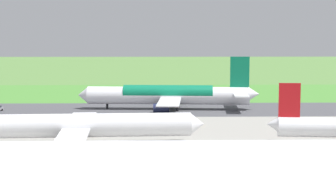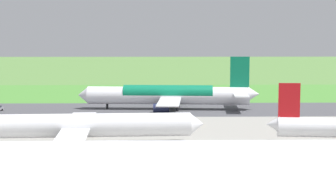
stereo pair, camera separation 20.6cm
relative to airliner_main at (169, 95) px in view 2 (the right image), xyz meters
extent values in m
plane|color=#547F3D|center=(3.53, -0.03, -4.35)|extent=(800.00, 800.00, 0.00)
cube|color=#47474C|center=(3.53, -0.03, -4.32)|extent=(600.00, 30.23, 0.06)
cube|color=gray|center=(3.53, 55.36, -4.33)|extent=(440.00, 110.00, 0.05)
cube|color=#478534|center=(3.53, -40.39, -4.33)|extent=(600.00, 80.00, 0.04)
cylinder|color=white|center=(0.38, -0.03, -0.15)|extent=(48.25, 8.75, 5.20)
cone|color=white|center=(25.81, -1.92, -0.15)|extent=(3.36, 5.15, 4.94)
cone|color=white|center=(-24.75, 1.85, 0.45)|extent=(3.82, 4.67, 4.42)
cube|color=#0C724C|center=(-20.68, 1.54, 6.95)|extent=(5.62, 0.91, 9.00)
cube|color=white|center=(-20.27, 7.03, 0.65)|extent=(4.66, 9.27, 0.36)
cube|color=white|center=(-21.09, -3.94, 0.65)|extent=(4.66, 9.27, 0.36)
cube|color=white|center=(0.20, 11.02, -0.55)|extent=(7.62, 22.39, 0.35)
cube|color=white|center=(-1.44, -10.92, -0.55)|extent=(7.62, 22.39, 0.35)
cylinder|color=#23284C|center=(2.43, 7.34, -3.03)|extent=(4.70, 3.13, 2.80)
cylinder|color=#23284C|center=(1.32, -7.62, -3.03)|extent=(4.70, 3.13, 2.80)
cylinder|color=black|center=(18.57, -1.38, -2.64)|extent=(0.70, 0.70, 3.42)
cylinder|color=black|center=(-2.32, 4.18, -2.64)|extent=(0.70, 0.70, 3.42)
cylinder|color=black|center=(-2.91, -3.79, -2.64)|extent=(0.70, 0.70, 3.42)
cylinder|color=#0C724C|center=(0.38, -0.03, 0.37)|extent=(26.72, 7.17, 5.23)
cone|color=white|center=(-20.24, 50.24, -0.61)|extent=(3.12, 3.74, 3.45)
cube|color=red|center=(-23.40, 50.61, 4.46)|extent=(4.38, 0.90, 7.02)
cylinder|color=white|center=(18.96, 51.53, -0.48)|extent=(44.50, 7.18, 4.80)
cone|color=white|center=(-4.54, 50.26, -0.48)|extent=(3.01, 4.70, 4.56)
cube|color=white|center=(20.43, 41.44, -0.84)|extent=(6.63, 20.58, 0.32)
cube|color=white|center=(19.34, 61.72, -0.84)|extent=(6.63, 20.58, 0.32)
cylinder|color=black|center=(18.96, 51.53, -3.61)|extent=(0.74, 0.74, 1.48)
cylinder|color=black|center=(48.99, 1.95, -4.03)|extent=(0.49, 0.67, 0.64)
cube|color=gold|center=(-4.46, 29.63, -3.25)|extent=(2.84, 2.84, 1.30)
cube|color=silver|center=(-1.84, 28.64, -2.80)|extent=(4.37, 3.49, 2.20)
cylinder|color=black|center=(-4.81, 28.69, -3.90)|extent=(0.95, 0.60, 0.90)
cylinder|color=black|center=(-4.11, 30.56, -3.90)|extent=(0.95, 0.60, 0.90)
cylinder|color=black|center=(-1.63, 27.49, -3.90)|extent=(0.95, 0.60, 0.90)
cylinder|color=black|center=(-0.93, 29.36, -3.90)|extent=(0.95, 0.60, 0.90)
cylinder|color=slate|center=(12.83, -37.37, -3.35)|extent=(0.10, 0.10, 2.00)
cube|color=red|center=(12.83, -37.39, -2.05)|extent=(0.60, 0.04, 0.60)
cone|color=orange|center=(17.11, -39.00, -4.08)|extent=(0.40, 0.40, 0.55)
camera|label=1|loc=(3.88, 160.53, 17.67)|focal=58.21mm
camera|label=2|loc=(3.68, 160.53, 17.67)|focal=58.21mm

